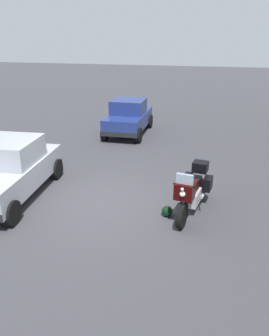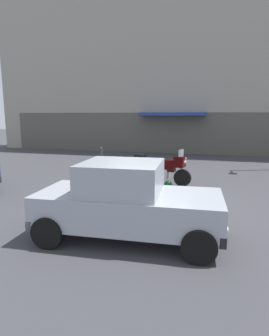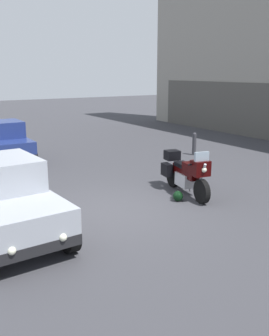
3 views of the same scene
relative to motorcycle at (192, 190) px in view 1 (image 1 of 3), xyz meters
name	(u,v)px [view 1 (image 1 of 3)]	position (x,y,z in m)	size (l,w,h in m)	color
ground_plane	(95,202)	(0.06, -2.61, -0.62)	(80.00, 80.00, 0.00)	#38383D
motorcycle	(192,190)	(0.00, 0.00, 0.00)	(2.25, 0.95, 1.36)	black
helmet	(167,211)	(0.38, -0.57, -0.48)	(0.28, 0.28, 0.28)	black
car_hatchback_near	(9,170)	(0.20, -5.06, 0.19)	(3.95, 1.99, 1.64)	#9EA3AD
car_compact_side	(128,117)	(-6.79, -3.35, 0.15)	(3.48, 1.71, 1.56)	navy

